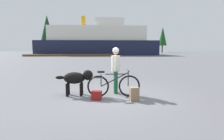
% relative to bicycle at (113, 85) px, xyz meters
% --- Properties ---
extents(ground_plane, '(160.00, 160.00, 0.00)m').
position_rel_bicycle_xyz_m(ground_plane, '(-0.06, 0.06, -0.40)').
color(ground_plane, slate).
extents(bicycle, '(1.82, 0.44, 0.93)m').
position_rel_bicycle_xyz_m(bicycle, '(0.00, 0.00, 0.00)').
color(bicycle, black).
rests_on(bicycle, ground_plane).
extents(person_cyclist, '(0.32, 0.53, 1.71)m').
position_rel_bicycle_xyz_m(person_cyclist, '(0.12, 0.53, 0.62)').
color(person_cyclist, '#19592D').
rests_on(person_cyclist, ground_plane).
extents(dog, '(1.31, 0.48, 0.91)m').
position_rel_bicycle_xyz_m(dog, '(-1.27, 0.28, 0.21)').
color(dog, black).
rests_on(dog, ground_plane).
extents(backpack, '(0.30, 0.23, 0.43)m').
position_rel_bicycle_xyz_m(backpack, '(0.64, -0.47, -0.19)').
color(backpack, '#8C7251').
rests_on(backpack, ground_plane).
extents(handbag_pannier, '(0.35, 0.25, 0.30)m').
position_rel_bicycle_xyz_m(handbag_pannier, '(-0.58, -0.34, -0.25)').
color(handbag_pannier, maroon).
rests_on(handbag_pannier, ground_plane).
extents(dock_pier, '(18.11, 2.15, 0.40)m').
position_rel_bicycle_xyz_m(dock_pier, '(-6.45, 30.81, -0.20)').
color(dock_pier, brown).
rests_on(dock_pier, ground_plane).
extents(ferry_boat, '(26.99, 8.43, 8.87)m').
position_rel_bicycle_xyz_m(ferry_boat, '(-1.00, 36.95, 2.73)').
color(ferry_boat, '#191E38').
rests_on(ferry_boat, ground_plane).
extents(sailboat_moored, '(7.24, 2.03, 7.31)m').
position_rel_bicycle_xyz_m(sailboat_moored, '(-10.82, 41.84, 0.09)').
color(sailboat_moored, navy).
rests_on(sailboat_moored, ground_plane).
extents(pine_tree_far_left, '(4.37, 4.37, 11.94)m').
position_rel_bicycle_xyz_m(pine_tree_far_left, '(-17.43, 54.01, 7.25)').
color(pine_tree_far_left, '#4C331E').
rests_on(pine_tree_far_left, ground_plane).
extents(pine_tree_center, '(4.10, 4.10, 11.58)m').
position_rel_bicycle_xyz_m(pine_tree_center, '(1.15, 53.86, 7.12)').
color(pine_tree_center, '#4C331E').
rests_on(pine_tree_center, ground_plane).
extents(pine_tree_far_right, '(2.98, 2.98, 8.86)m').
position_rel_bicycle_xyz_m(pine_tree_far_right, '(21.08, 56.29, 5.22)').
color(pine_tree_far_right, '#4C331E').
rests_on(pine_tree_far_right, ground_plane).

